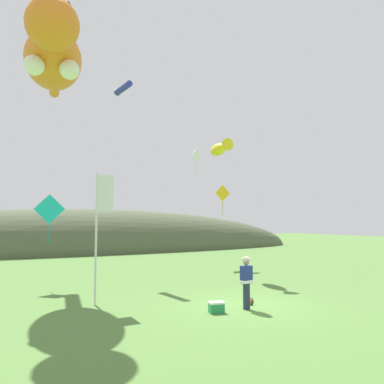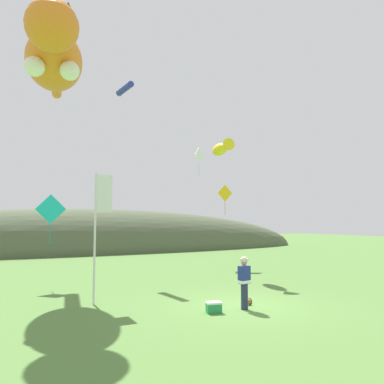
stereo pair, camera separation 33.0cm
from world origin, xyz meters
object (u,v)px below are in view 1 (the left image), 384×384
Objects in this scene: festival_banner_pole at (100,218)px; kite_fish_windsock at (220,149)px; picnic_cooler at (216,307)px; kite_giant_cat at (53,56)px; kite_diamond_gold at (223,193)px; kite_tube_streamer at (123,88)px; kite_diamond_white at (196,156)px; kite_spool at (250,301)px; kite_diamond_teal at (49,209)px; festival_attendant at (246,281)px.

kite_fish_windsock is (7.97, 4.27, 4.06)m from festival_banner_pole.
kite_fish_windsock is (4.87, 7.33, 7.03)m from picnic_cooler.
kite_giant_cat is 4.47× the size of kite_diamond_gold.
picnic_cooler is at bearing -89.59° from kite_tube_streamer.
kite_giant_cat is at bearing -150.57° from kite_diamond_white.
kite_diamond_teal is (-5.97, 7.31, 3.44)m from kite_spool.
kite_tube_streamer is at bearing 30.11° from kite_diamond_teal.
kite_diamond_teal is at bearing 124.94° from festival_attendant.
kite_giant_cat is at bearing -176.44° from kite_fish_windsock.
festival_banner_pole is (-4.80, 2.63, 3.02)m from kite_spool.
kite_giant_cat is at bearing 123.37° from picnic_cooler.
picnic_cooler is 14.74m from kite_tube_streamer.
kite_tube_streamer is (3.03, 7.12, 7.69)m from festival_banner_pole.
kite_tube_streamer reaches higher than kite_fish_windsock.
kite_giant_cat is 13.14m from kite_diamond_gold.
kite_fish_windsock is at bearing -105.29° from kite_diamond_white.
festival_banner_pole is at bearing -144.53° from kite_diamond_gold.
kite_diamond_teal is (-9.14, 0.41, -3.64)m from kite_fish_windsock.
kite_tube_streamer is 9.19m from kite_diamond_gold.
festival_attendant is 0.67× the size of kite_fish_windsock.
kite_spool is 0.13× the size of kite_tube_streamer.
kite_spool is 0.09× the size of kite_fish_windsock.
festival_attendant is 0.88× the size of kite_diamond_gold.
kite_giant_cat is 3.44× the size of kite_fish_windsock.
kite_diamond_gold is (6.98, 0.02, -5.98)m from kite_tube_streamer.
kite_diamond_white is (6.45, 2.68, -3.08)m from kite_tube_streamer.
kite_fish_windsock is 4.23m from kite_diamond_gold.
festival_attendant is 0.77× the size of kite_diamond_teal.
kite_diamond_gold reaches higher than kite_diamond_teal.
kite_diamond_white is 3.97m from kite_diamond_gold.
kite_spool is 0.12× the size of kite_diamond_gold.
picnic_cooler is 5.28m from festival_banner_pole.
festival_banner_pole is at bearing -151.85° from kite_fish_windsock.
kite_diamond_gold reaches higher than festival_attendant.
festival_attendant is at bearing -135.62° from kite_spool.
picnic_cooler is 0.06× the size of kite_giant_cat.
kite_fish_windsock is at bearing 65.31° from kite_spool.
kite_tube_streamer is (-0.07, 10.18, 10.66)m from picnic_cooler.
festival_banner_pole is at bearing 143.82° from festival_attendant.
picnic_cooler is 0.27× the size of kite_diamond_gold.
kite_diamond_white is (10.83, 6.11, -2.76)m from kite_giant_cat.
festival_attendant is 5.75m from festival_banner_pole.
festival_banner_pole is 10.91m from kite_tube_streamer.
kite_diamond_gold is at bearing 60.87° from festival_attendant.
kite_fish_windsock is at bearing -30.00° from kite_tube_streamer.
kite_fish_windsock is (3.69, 7.40, 6.25)m from festival_attendant.
kite_giant_cat reaches higher than festival_attendant.
kite_tube_streamer is (4.37, 3.43, 0.32)m from kite_giant_cat.
kite_giant_cat is at bearing 129.51° from festival_attendant.
picnic_cooler is (-1.69, -0.43, 0.06)m from kite_spool.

